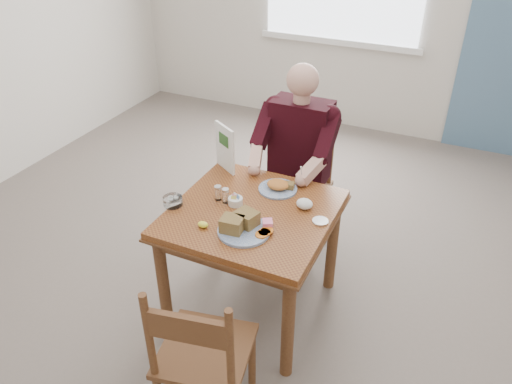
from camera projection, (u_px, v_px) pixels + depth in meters
The scene contains 14 objects.
floor at pixel (253, 305), 3.25m from camera, with size 6.00×6.00×0.00m, color #675D54.
lemon_wedge at pixel (203, 225), 2.71m from camera, with size 0.06×0.04×0.03m, color yellow.
napkin at pixel (305, 204), 2.86m from camera, with size 0.10×0.08×0.06m, color white.
metal_dish at pixel (320, 221), 2.75m from camera, with size 0.09×0.09×0.01m, color silver.
table at pixel (252, 226), 2.91m from camera, with size 0.92×0.92×0.75m.
chair_far at pixel (299, 185), 3.61m from camera, with size 0.42×0.42×0.95m.
chair_near at pixel (202, 356), 2.32m from camera, with size 0.49×0.49×0.95m.
diner at pixel (297, 149), 3.37m from camera, with size 0.53×0.56×1.39m.
near_plate at pixel (243, 225), 2.67m from camera, with size 0.31×0.30×0.10m.
far_plate at pixel (279, 186), 3.03m from camera, with size 0.27×0.27×0.06m.
caddy at pixel (235, 201), 2.89m from camera, with size 0.11×0.11×0.06m.
shakers at pixel (222, 194), 2.91m from camera, with size 0.10×0.05×0.09m.
creamer at pixel (173, 201), 2.89m from camera, with size 0.12×0.12×0.05m.
menu at pixel (225, 148), 3.18m from camera, with size 0.19×0.12×0.31m.
Camera 1 is at (1.01, -2.13, 2.36)m, focal length 35.00 mm.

